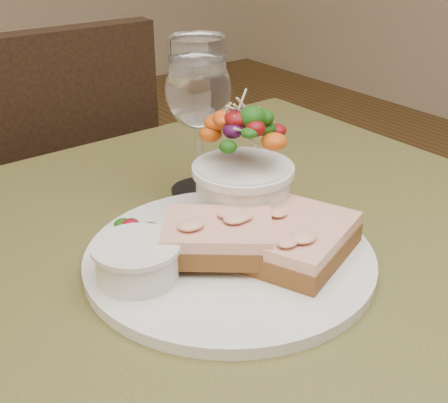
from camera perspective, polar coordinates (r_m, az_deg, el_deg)
cafe_table at (r=0.67m, az=1.76°, el=-13.57°), size 0.80×0.80×0.75m
chair_far at (r=1.36m, az=-16.99°, el=-10.22°), size 0.45×0.45×0.90m
dinner_plate at (r=0.62m, az=0.51°, el=-5.22°), size 0.29×0.29×0.01m
sandwich_front at (r=0.61m, az=6.84°, el=-3.54°), size 0.14×0.12×0.03m
sandwich_back at (r=0.60m, az=-0.58°, el=-3.25°), size 0.13×0.13×0.03m
ramekin at (r=0.58m, az=-7.97°, el=-5.24°), size 0.08×0.08×0.04m
salad_bowl at (r=0.66m, az=1.76°, el=3.18°), size 0.10×0.10×0.13m
garnish at (r=0.65m, az=-8.03°, el=-2.30°), size 0.05×0.04×0.02m
wine_glass at (r=0.72m, az=-2.38°, el=9.76°), size 0.08×0.08×0.18m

